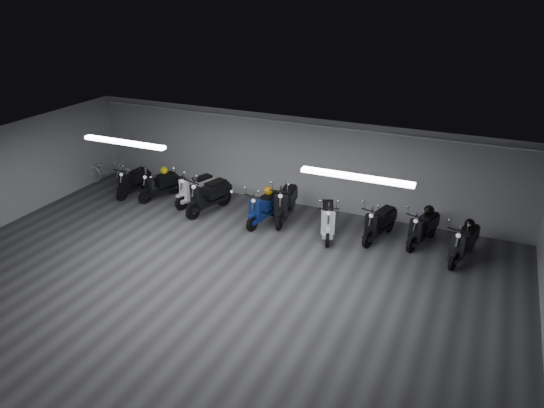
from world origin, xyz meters
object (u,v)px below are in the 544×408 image
at_px(scooter_2, 195,184).
at_px(helmet_3, 269,191).
at_px(scooter_5, 286,197).
at_px(scooter_0, 133,177).
at_px(scooter_4, 264,203).
at_px(bicycle, 108,167).
at_px(scooter_6, 328,214).
at_px(helmet_2, 470,223).
at_px(scooter_1, 159,180).
at_px(scooter_3, 208,190).
at_px(helmet_0, 429,210).
at_px(scooter_8, 424,223).
at_px(scooter_9, 464,237).
at_px(helmet_1, 164,171).
at_px(scooter_7, 380,218).

distance_m(scooter_2, helmet_3, 2.59).
bearing_deg(scooter_5, scooter_0, 175.14).
distance_m(scooter_4, bicycle, 6.26).
bearing_deg(helmet_3, scooter_6, -7.39).
bearing_deg(scooter_4, scooter_6, 9.53).
bearing_deg(scooter_5, helmet_2, -8.90).
xyz_separation_m(scooter_0, scooter_1, (0.98, 0.07, 0.00)).
distance_m(scooter_2, scooter_4, 2.57).
height_order(scooter_3, helmet_3, scooter_3).
xyz_separation_m(scooter_5, helmet_2, (5.02, -0.13, 0.22)).
distance_m(scooter_0, helmet_0, 9.28).
relative_size(scooter_8, scooter_9, 0.96).
height_order(scooter_1, helmet_1, scooter_1).
height_order(scooter_3, scooter_8, scooter_3).
bearing_deg(helmet_1, scooter_5, -0.77).
relative_size(scooter_0, scooter_3, 0.86).
xyz_separation_m(scooter_5, bicycle, (-6.71, 0.24, -0.15)).
bearing_deg(scooter_5, scooter_1, 174.76).
height_order(scooter_2, helmet_1, scooter_2).
bearing_deg(helmet_2, scooter_0, -179.43).
bearing_deg(scooter_9, scooter_3, -164.67).
height_order(scooter_0, helmet_3, scooter_0).
bearing_deg(scooter_5, scooter_8, -6.28).
distance_m(scooter_0, bicycle, 1.50).
relative_size(scooter_3, helmet_1, 8.16).
bearing_deg(scooter_0, helmet_3, 3.60).
bearing_deg(scooter_2, helmet_1, -167.52).
distance_m(scooter_1, helmet_2, 9.33).
bearing_deg(scooter_8, helmet_1, -162.19).
xyz_separation_m(scooter_5, scooter_6, (1.44, -0.46, -0.05)).
xyz_separation_m(scooter_4, helmet_0, (4.46, 0.76, 0.27)).
xyz_separation_m(scooter_5, scooter_7, (2.78, -0.11, -0.07)).
relative_size(scooter_0, scooter_8, 0.99).
distance_m(scooter_4, helmet_3, 0.37).
xyz_separation_m(scooter_0, helmet_1, (1.06, 0.29, 0.27)).
xyz_separation_m(scooter_7, helmet_0, (1.19, 0.41, 0.27)).
xyz_separation_m(scooter_4, scooter_7, (3.27, 0.35, 0.00)).
distance_m(scooter_8, helmet_3, 4.36).
bearing_deg(scooter_9, bicycle, -168.12).
xyz_separation_m(helmet_1, helmet_3, (3.78, -0.27, 0.04)).
relative_size(scooter_3, scooter_4, 1.12).
height_order(scooter_9, bicycle, scooter_9).
distance_m(scooter_3, helmet_0, 6.35).
relative_size(scooter_5, helmet_0, 7.00).
bearing_deg(scooter_1, scooter_9, 19.54).
bearing_deg(scooter_2, scooter_6, 12.03).
height_order(scooter_0, helmet_1, scooter_0).
height_order(scooter_1, helmet_2, scooter_1).
relative_size(helmet_1, helmet_2, 0.97).
bearing_deg(scooter_9, helmet_2, 90.00).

